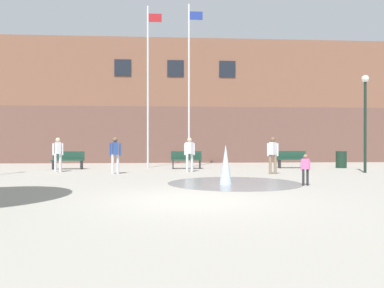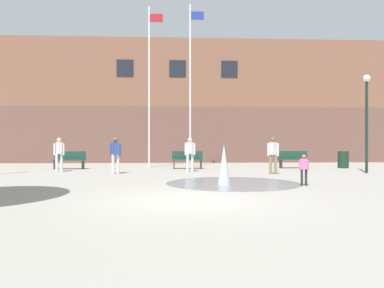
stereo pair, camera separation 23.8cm
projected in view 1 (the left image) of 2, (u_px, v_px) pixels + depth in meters
name	position (u px, v px, depth m)	size (l,w,h in m)	color
ground_plane	(190.00, 200.00, 8.81)	(100.00, 100.00, 0.00)	#9E998E
library_building	(175.00, 105.00, 28.06)	(36.00, 6.05, 8.42)	brown
splash_fountain	(229.00, 173.00, 12.29)	(4.48, 4.48, 1.29)	gray
park_bench_left_of_flagpoles	(68.00, 160.00, 19.10)	(1.60, 0.44, 0.91)	#28282D
park_bench_under_left_flagpole	(186.00, 160.00, 19.46)	(1.60, 0.44, 0.91)	#28282D
park_bench_center	(292.00, 159.00, 19.98)	(1.60, 0.44, 0.91)	#28282D
adult_near_bench	(190.00, 152.00, 17.39)	(0.50, 0.38, 1.59)	silver
child_running	(305.00, 167.00, 11.81)	(0.31, 0.20, 0.99)	#28282D
adult_watching	(58.00, 152.00, 17.28)	(0.50, 0.39, 1.59)	silver
teen_by_trashcan	(273.00, 152.00, 16.08)	(0.50, 0.39, 1.59)	#89755B
adult_in_red	(115.00, 152.00, 16.20)	(0.50, 0.39, 1.59)	silver
flagpole_left	(148.00, 82.00, 20.27)	(0.80, 0.10, 8.77)	silver
flagpole_right	(189.00, 81.00, 20.42)	(0.80, 0.10, 8.93)	silver
lamp_post_right_lane	(365.00, 110.00, 16.80)	(0.32, 0.32, 4.39)	#192D23
trash_can	(341.00, 160.00, 20.08)	(0.56, 0.56, 0.90)	#193323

